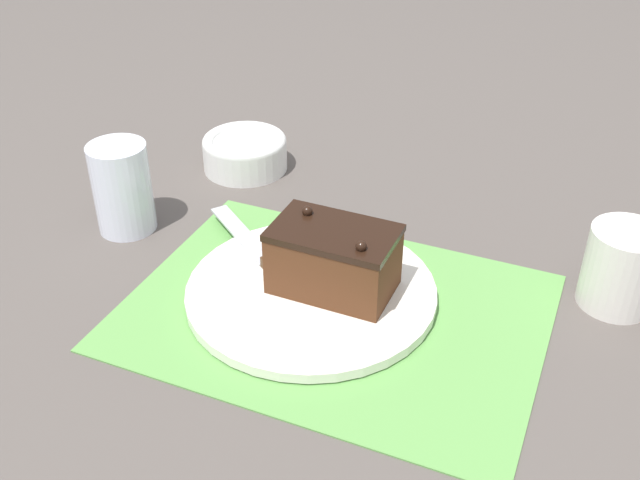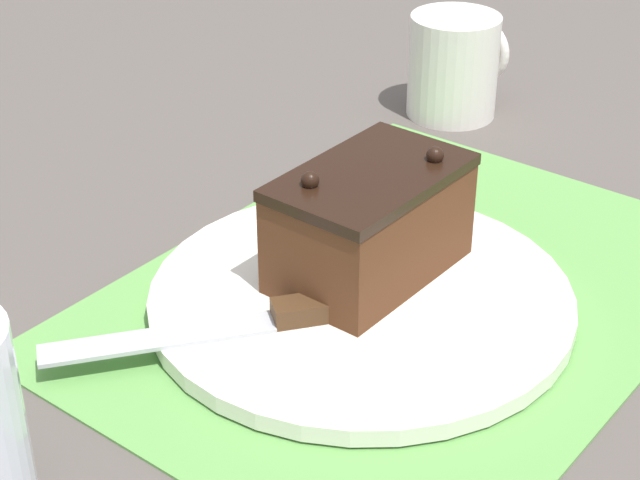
% 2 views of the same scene
% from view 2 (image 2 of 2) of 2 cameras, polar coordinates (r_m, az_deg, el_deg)
% --- Properties ---
extents(ground_plane, '(3.00, 3.00, 0.00)m').
position_cam_2_polar(ground_plane, '(0.75, 4.55, -2.96)').
color(ground_plane, '#544C47').
extents(placemat_woven, '(0.46, 0.34, 0.00)m').
position_cam_2_polar(placemat_woven, '(0.75, 4.56, -2.83)').
color(placemat_woven, '#609E4C').
rests_on(placemat_woven, ground_plane).
extents(cake_plate, '(0.29, 0.29, 0.01)m').
position_cam_2_polar(cake_plate, '(0.72, 2.20, -3.13)').
color(cake_plate, white).
rests_on(cake_plate, placemat_woven).
extents(chocolate_cake, '(0.14, 0.09, 0.09)m').
position_cam_2_polar(chocolate_cake, '(0.72, 2.67, 0.94)').
color(chocolate_cake, '#512D19').
rests_on(chocolate_cake, cake_plate).
extents(serving_knife, '(0.19, 0.15, 0.01)m').
position_cam_2_polar(serving_knife, '(0.69, -2.66, -4.15)').
color(serving_knife, '#472D19').
rests_on(serving_knife, cake_plate).
extents(coffee_mug, '(0.09, 0.08, 0.10)m').
position_cam_2_polar(coffee_mug, '(1.01, 7.20, 9.24)').
color(coffee_mug, silver).
rests_on(coffee_mug, ground_plane).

